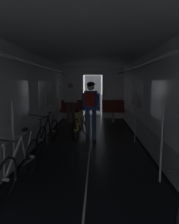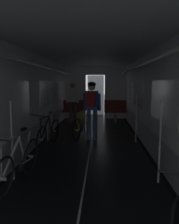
{
  "view_description": "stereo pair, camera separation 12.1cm",
  "coord_description": "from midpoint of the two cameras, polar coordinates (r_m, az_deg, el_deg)",
  "views": [
    {
      "loc": [
        0.15,
        -1.68,
        1.72
      ],
      "look_at": [
        0.0,
        3.71,
        1.0
      ],
      "focal_mm": 36.39,
      "sensor_mm": 36.0,
      "label": 1
    },
    {
      "loc": [
        0.27,
        -1.68,
        1.72
      ],
      "look_at": [
        0.0,
        3.71,
        1.0
      ],
      "focal_mm": 36.39,
      "sensor_mm": 36.0,
      "label": 2
    }
  ],
  "objects": [
    {
      "name": "train_car_shell",
      "position": [
        5.28,
        -0.69,
        7.32
      ],
      "size": [
        3.14,
        12.34,
        2.57
      ],
      "color": "black",
      "rests_on": "ground"
    },
    {
      "name": "bench_seat_far_left",
      "position": [
        9.88,
        -4.86,
        0.82
      ],
      "size": [
        0.98,
        0.51,
        0.95
      ],
      "color": "gray",
      "rests_on": "ground"
    },
    {
      "name": "bench_seat_far_right",
      "position": [
        9.84,
        5.6,
        0.78
      ],
      "size": [
        0.98,
        0.51,
        0.95
      ],
      "color": "gray",
      "rests_on": "ground"
    },
    {
      "name": "bicycle_black",
      "position": [
        6.11,
        -11.0,
        -5.24
      ],
      "size": [
        0.48,
        1.69,
        0.95
      ],
      "color": "black",
      "rests_on": "ground"
    },
    {
      "name": "bicycle_silver",
      "position": [
        4.02,
        -17.81,
        -12.24
      ],
      "size": [
        0.46,
        1.69,
        0.95
      ],
      "color": "black",
      "rests_on": "ground"
    },
    {
      "name": "person_cyclist_aisle",
      "position": [
        6.69,
        -0.2,
        1.99
      ],
      "size": [
        0.55,
        0.42,
        1.73
      ],
      "color": "#384C75",
      "rests_on": "ground"
    },
    {
      "name": "bicycle_yellow_in_aisle",
      "position": [
        7.07,
        -2.67,
        -3.35
      ],
      "size": [
        0.56,
        1.65,
        0.94
      ],
      "color": "black",
      "rests_on": "ground"
    },
    {
      "name": "person_standing_near_bench",
      "position": [
        9.47,
        -5.13,
        3.0
      ],
      "size": [
        0.53,
        0.23,
        1.69
      ],
      "color": "brown",
      "rests_on": "ground"
    }
  ]
}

